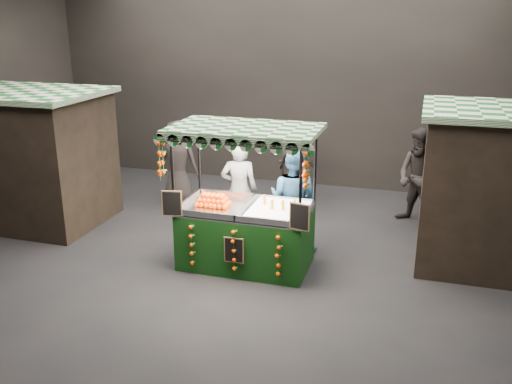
% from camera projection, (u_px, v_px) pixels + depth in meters
% --- Properties ---
extents(ground, '(12.00, 12.00, 0.00)m').
position_uv_depth(ground, '(224.00, 268.00, 9.29)').
color(ground, black).
rests_on(ground, ground).
extents(market_hall, '(12.10, 10.10, 5.05)m').
position_uv_depth(market_hall, '(220.00, 58.00, 8.24)').
color(market_hall, black).
rests_on(market_hall, ground).
extents(neighbour_stall_left, '(3.00, 2.20, 2.60)m').
position_uv_depth(neighbour_stall_left, '(29.00, 157.00, 11.01)').
color(neighbour_stall_left, black).
rests_on(neighbour_stall_left, ground).
extents(juice_stall, '(2.41, 1.42, 2.34)m').
position_uv_depth(juice_stall, '(246.00, 225.00, 9.14)').
color(juice_stall, black).
rests_on(juice_stall, ground).
extents(vendor_grey, '(0.76, 0.59, 1.84)m').
position_uv_depth(vendor_grey, '(239.00, 190.00, 10.25)').
color(vendor_grey, gray).
rests_on(vendor_grey, ground).
extents(vendor_blue, '(1.03, 0.87, 1.85)m').
position_uv_depth(vendor_blue, '(293.00, 199.00, 9.75)').
color(vendor_blue, navy).
rests_on(vendor_blue, ground).
extents(shopper_0, '(0.61, 0.46, 1.53)m').
position_uv_depth(shopper_0, '(74.00, 171.00, 12.05)').
color(shopper_0, '#2A2422').
rests_on(shopper_0, ground).
extents(shopper_1, '(1.18, 1.12, 1.92)m').
position_uv_depth(shopper_1, '(420.00, 178.00, 10.87)').
color(shopper_1, '#2A2322').
rests_on(shopper_1, ground).
extents(shopper_2, '(1.00, 0.69, 1.58)m').
position_uv_depth(shopper_2, '(298.00, 171.00, 11.93)').
color(shopper_2, '#2B2623').
rests_on(shopper_2, ground).
extents(shopper_3, '(1.28, 1.38, 1.87)m').
position_uv_depth(shopper_3, '(455.00, 180.00, 10.83)').
color(shopper_3, black).
rests_on(shopper_3, ground).
extents(shopper_4, '(0.91, 0.61, 1.82)m').
position_uv_depth(shopper_4, '(178.00, 162.00, 12.11)').
color(shopper_4, '#2B2523').
rests_on(shopper_4, ground).
extents(shopper_5, '(1.46, 1.68, 1.83)m').
position_uv_depth(shopper_5, '(447.00, 187.00, 10.46)').
color(shopper_5, black).
rests_on(shopper_5, ground).
extents(shopper_6, '(0.58, 0.68, 1.57)m').
position_uv_depth(shopper_6, '(287.00, 165.00, 12.37)').
color(shopper_6, '#292421').
rests_on(shopper_6, ground).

